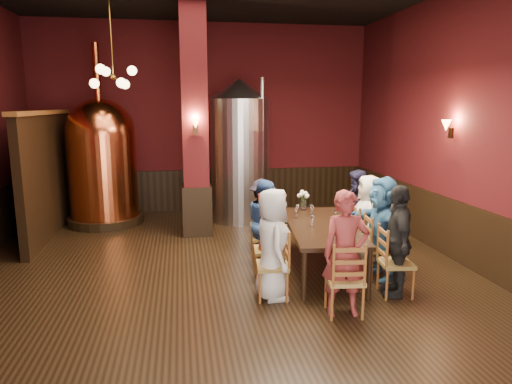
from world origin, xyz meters
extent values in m
plane|color=black|center=(0.00, 0.00, 0.00)|extent=(10.00, 10.00, 0.00)
cube|color=#410D11|center=(0.00, 5.00, 2.25)|extent=(8.00, 0.02, 4.50)
cube|color=#410D11|center=(0.00, -5.00, 2.25)|extent=(8.00, 0.02, 4.50)
cube|color=#410D11|center=(4.00, 0.00, 2.25)|extent=(0.02, 10.00, 4.50)
cube|color=black|center=(3.96, 0.00, 0.50)|extent=(0.08, 9.90, 1.00)
cube|color=black|center=(0.00, 4.96, 0.50)|extent=(7.90, 0.08, 1.00)
cube|color=#410D11|center=(-0.30, 2.80, 2.25)|extent=(0.58, 0.58, 4.50)
cube|color=black|center=(-3.20, 3.20, 1.20)|extent=(0.22, 3.50, 2.40)
cube|color=black|center=(1.54, 0.38, 0.72)|extent=(1.26, 2.50, 0.06)
cylinder|color=black|center=(0.98, -0.70, 0.34)|extent=(0.07, 0.07, 0.69)
cylinder|color=black|center=(1.85, -0.80, 0.34)|extent=(0.07, 0.07, 0.69)
cylinder|color=black|center=(1.23, 1.56, 0.34)|extent=(0.07, 0.07, 0.69)
cylinder|color=black|center=(2.10, 1.46, 0.34)|extent=(0.07, 0.07, 0.69)
imported|color=silver|center=(0.58, -0.52, 0.75)|extent=(0.48, 0.74, 1.51)
imported|color=#9B311A|center=(0.66, 0.15, 0.67)|extent=(0.47, 0.57, 1.35)
imported|color=#294A89|center=(0.73, 0.80, 0.71)|extent=(0.48, 0.74, 1.41)
imported|color=black|center=(0.81, 1.47, 0.65)|extent=(0.64, 0.92, 1.31)
imported|color=black|center=(2.27, -0.71, 0.77)|extent=(0.60, 0.97, 1.54)
imported|color=teal|center=(2.35, -0.04, 0.78)|extent=(0.48, 1.45, 1.55)
imported|color=silver|center=(2.42, 0.61, 0.73)|extent=(0.63, 0.81, 1.47)
imported|color=#1E1C39|center=(2.49, 1.28, 0.73)|extent=(0.48, 0.76, 1.46)
imported|color=maroon|center=(1.37, -1.16, 0.79)|extent=(0.61, 0.44, 1.58)
cylinder|color=black|center=(-2.27, 3.98, 0.09)|extent=(1.63, 1.63, 0.18)
cylinder|color=#D66031|center=(-2.27, 3.98, 1.09)|extent=(1.67, 1.67, 1.81)
sphere|color=#D66031|center=(-2.27, 3.98, 1.99)|extent=(1.45, 1.45, 1.45)
cylinder|color=#D66031|center=(-2.27, 3.98, 3.26)|extent=(0.14, 0.14, 1.18)
cylinder|color=#B2B2B7|center=(0.70, 3.80, 1.35)|extent=(1.35, 1.35, 2.71)
cone|color=#B2B2B7|center=(0.70, 3.80, 2.93)|extent=(1.30, 1.30, 0.43)
cylinder|color=#B2B2B7|center=(1.14, 3.36, 1.63)|extent=(0.09, 0.09, 3.03)
cylinder|color=white|center=(1.53, 1.39, 0.84)|extent=(0.11, 0.11, 0.19)
camera|label=1|loc=(-0.59, -6.26, 2.59)|focal=32.00mm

